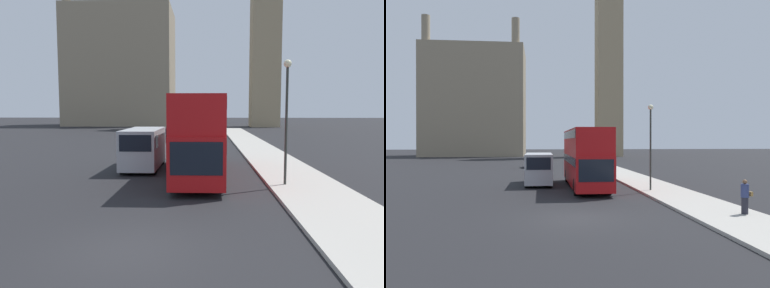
# 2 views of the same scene
# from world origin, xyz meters

# --- Properties ---
(ground_plane) EXTENTS (300.00, 300.00, 0.00)m
(ground_plane) POSITION_xyz_m (0.00, 0.00, 0.00)
(ground_plane) COLOR black
(sidewalk_strip) EXTENTS (3.52, 120.00, 0.15)m
(sidewalk_strip) POSITION_xyz_m (6.76, 0.00, 0.07)
(sidewalk_strip) COLOR #ADA89E
(sidewalk_strip) RESTS_ON ground_plane
(clock_tower) EXTENTS (6.18, 6.35, 55.63)m
(clock_tower) POSITION_xyz_m (14.13, 69.12, 28.57)
(clock_tower) COLOR tan
(clock_tower) RESTS_ON ground_plane
(building_block_distant) EXTENTS (23.11, 15.07, 31.35)m
(building_block_distant) POSITION_xyz_m (-17.03, 75.46, 12.91)
(building_block_distant) COLOR gray
(building_block_distant) RESTS_ON ground_plane
(red_double_decker_bus) EXTENTS (2.45, 11.29, 4.30)m
(red_double_decker_bus) POSITION_xyz_m (1.69, 11.05, 2.40)
(red_double_decker_bus) COLOR #B71114
(red_double_decker_bus) RESTS_ON ground_plane
(white_van) EXTENTS (2.09, 5.69, 2.46)m
(white_van) POSITION_xyz_m (-1.75, 13.25, 1.32)
(white_van) COLOR #B2B7BC
(white_van) RESTS_ON ground_plane
(pedestrian) EXTENTS (0.51, 0.35, 1.56)m
(pedestrian) POSITION_xyz_m (7.58, -0.53, 0.93)
(pedestrian) COLOR #23232D
(pedestrian) RESTS_ON sidewalk_strip
(street_lamp) EXTENTS (0.36, 0.36, 5.77)m
(street_lamp) POSITION_xyz_m (5.79, 8.07, 3.94)
(street_lamp) COLOR #2D332D
(street_lamp) RESTS_ON sidewalk_strip
(parked_sedan) EXTENTS (1.79, 4.25, 1.48)m
(parked_sedan) POSITION_xyz_m (-2.70, 33.07, 0.67)
(parked_sedan) COLOR black
(parked_sedan) RESTS_ON ground_plane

